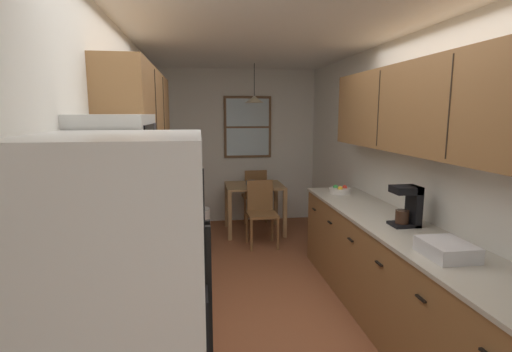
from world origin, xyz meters
The scene contains 24 objects.
ground_plane centered at (0.00, 1.00, 0.00)m, with size 12.00×12.00×0.00m, color brown.
wall_left centered at (-1.35, 1.00, 1.27)m, with size 0.10×9.00×2.55m, color white.
wall_right centered at (1.35, 1.00, 1.27)m, with size 0.10×9.00×2.55m, color white.
wall_back centered at (0.00, 3.65, 1.27)m, with size 4.40×0.10×2.55m, color white.
ceiling_slab centered at (0.00, 1.00, 2.59)m, with size 4.40×9.00×0.08m, color white.
refrigerator centered at (-0.97, -1.30, 0.87)m, with size 0.70×0.80×1.75m.
stove_range centered at (-0.99, -0.57, 0.47)m, with size 0.66×0.60×1.10m.
microwave_over_range centered at (-1.11, -0.57, 1.67)m, with size 0.39×0.62×0.30m.
counter_left centered at (-1.00, 0.74, 0.45)m, with size 0.64×2.03×0.90m.
upper_cabinets_left centered at (-1.14, 0.69, 1.87)m, with size 0.33×2.11×0.66m.
counter_right centered at (1.00, 0.05, 0.45)m, with size 0.64×3.41×0.90m.
upper_cabinets_right centered at (1.14, 0.00, 1.87)m, with size 0.33×3.09×0.74m.
dining_table centered at (0.17, 2.89, 0.62)m, with size 0.87×0.73×0.75m.
dining_chair_near centered at (0.19, 2.31, 0.50)m, with size 0.41×0.41×0.90m.
dining_chair_far centered at (0.26, 3.46, 0.50)m, with size 0.42×0.42×0.90m.
pendant_light centered at (0.17, 2.89, 2.03)m, with size 0.27×0.27×0.57m.
back_window centered at (0.16, 3.58, 1.60)m, with size 0.79×0.05×1.02m.
trash_bin centered at (-0.70, 2.07, 0.30)m, with size 0.35×0.35×0.60m, color silver.
storage_canister centered at (-1.00, -0.11, 1.00)m, with size 0.12×0.12×0.20m.
dish_towel centered at (-0.64, -0.42, 0.50)m, with size 0.02×0.16×0.24m, color silver.
coffee_maker centered at (1.06, 0.05, 1.08)m, with size 0.22×0.18×0.34m.
fruit_bowl centered at (0.98, 1.41, 0.94)m, with size 0.25×0.25×0.09m.
dish_rack centered at (0.95, -0.64, 0.95)m, with size 0.28×0.34×0.10m, color silver.
table_serving_bowl centered at (0.13, 2.89, 0.78)m, with size 0.18×0.18×0.06m, color #4C7299.
Camera 1 is at (-0.64, -2.85, 1.83)m, focal length 27.05 mm.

